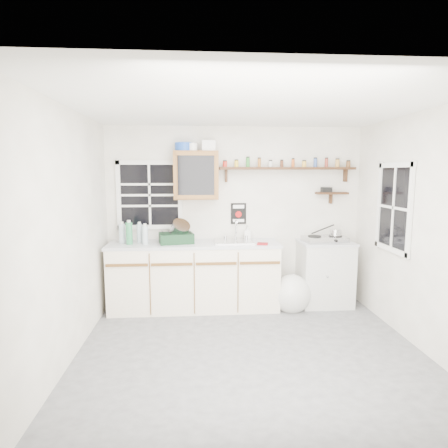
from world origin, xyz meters
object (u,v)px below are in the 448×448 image
object	(u,v)px
upper_cabinet	(196,175)
hotplate	(325,239)
dish_rack	(177,235)
main_cabinet	(194,276)
spice_shelf	(288,168)
right_cabinet	(325,273)

from	to	relation	value
upper_cabinet	hotplate	xyz separation A→B (m)	(1.78, -0.14, -0.88)
dish_rack	main_cabinet	bearing A→B (deg)	-12.16
main_cabinet	upper_cabinet	distance (m)	1.37
spice_shelf	hotplate	distance (m)	1.12
spice_shelf	dish_rack	distance (m)	1.80
main_cabinet	hotplate	distance (m)	1.88
right_cabinet	spice_shelf	bearing A→B (deg)	160.17
hotplate	spice_shelf	bearing A→B (deg)	149.93
main_cabinet	right_cabinet	bearing A→B (deg)	0.79
main_cabinet	spice_shelf	xyz separation A→B (m)	(1.31, 0.21, 1.47)
right_cabinet	upper_cabinet	world-z (taller)	upper_cabinet
right_cabinet	hotplate	size ratio (longest dim) A/B	1.45
upper_cabinet	hotplate	size ratio (longest dim) A/B	1.04
main_cabinet	dish_rack	xyz separation A→B (m)	(-0.22, 0.01, 0.57)
upper_cabinet	hotplate	bearing A→B (deg)	-4.45
spice_shelf	hotplate	bearing A→B (deg)	-22.60
spice_shelf	dish_rack	bearing A→B (deg)	-172.31
upper_cabinet	spice_shelf	world-z (taller)	upper_cabinet
dish_rack	hotplate	world-z (taller)	dish_rack
main_cabinet	hotplate	size ratio (longest dim) A/B	3.69
upper_cabinet	hotplate	distance (m)	1.99
main_cabinet	upper_cabinet	xyz separation A→B (m)	(0.03, 0.14, 1.36)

